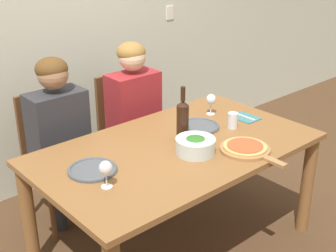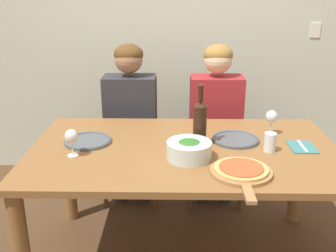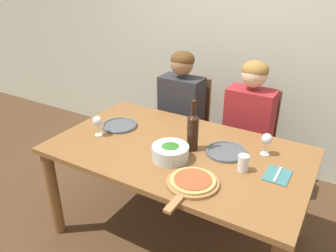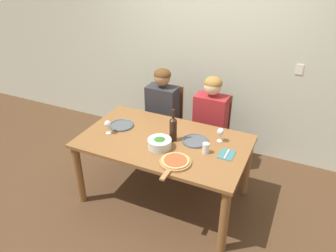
{
  "view_description": "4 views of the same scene",
  "coord_description": "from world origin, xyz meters",
  "px_view_note": "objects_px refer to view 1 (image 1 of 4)",
  "views": [
    {
      "loc": [
        -1.73,
        -1.88,
        1.99
      ],
      "look_at": [
        0.06,
        0.15,
        0.81
      ],
      "focal_mm": 50.0,
      "sensor_mm": 36.0,
      "label": 1
    },
    {
      "loc": [
        -0.06,
        -2.02,
        1.61
      ],
      "look_at": [
        -0.09,
        -0.02,
        0.88
      ],
      "focal_mm": 42.0,
      "sensor_mm": 36.0,
      "label": 2
    },
    {
      "loc": [
        0.92,
        -1.69,
        1.85
      ],
      "look_at": [
        -0.11,
        0.05,
        0.87
      ],
      "focal_mm": 35.0,
      "sensor_mm": 36.0,
      "label": 3
    },
    {
      "loc": [
        1.24,
        -2.57,
        2.52
      ],
      "look_at": [
        -0.01,
        0.11,
        0.85
      ],
      "focal_mm": 35.0,
      "sensor_mm": 36.0,
      "label": 4
    }
  ],
  "objects_px": {
    "wine_glass_left": "(106,169)",
    "chair_right": "(127,130)",
    "chair_left": "(54,154)",
    "person_woman": "(59,129)",
    "pizza_on_board": "(246,148)",
    "broccoli_bowl": "(195,145)",
    "dinner_plate_left": "(93,169)",
    "water_tumbler": "(233,120)",
    "dinner_plate_right": "(199,126)",
    "wine_glass_right": "(211,100)",
    "person_man": "(135,106)",
    "fork_on_napkin": "(245,117)",
    "wine_bottle": "(183,119)"
  },
  "relations": [
    {
      "from": "wine_glass_left",
      "to": "chair_right",
      "type": "bearing_deg",
      "value": 49.17
    },
    {
      "from": "chair_left",
      "to": "wine_glass_left",
      "type": "bearing_deg",
      "value": -102.07
    },
    {
      "from": "person_woman",
      "to": "pizza_on_board",
      "type": "bearing_deg",
      "value": -58.49
    },
    {
      "from": "broccoli_bowl",
      "to": "dinner_plate_left",
      "type": "distance_m",
      "value": 0.61
    },
    {
      "from": "pizza_on_board",
      "to": "water_tumbler",
      "type": "height_order",
      "value": "water_tumbler"
    },
    {
      "from": "person_woman",
      "to": "water_tumbler",
      "type": "distance_m",
      "value": 1.15
    },
    {
      "from": "dinner_plate_right",
      "to": "wine_glass_left",
      "type": "xyz_separation_m",
      "value": [
        -0.9,
        -0.23,
        0.1
      ]
    },
    {
      "from": "chair_right",
      "to": "wine_glass_right",
      "type": "xyz_separation_m",
      "value": [
        0.28,
        -0.63,
        0.36
      ]
    },
    {
      "from": "wine_glass_left",
      "to": "chair_left",
      "type": "bearing_deg",
      "value": 77.93
    },
    {
      "from": "person_woman",
      "to": "person_man",
      "type": "relative_size",
      "value": 1.0
    },
    {
      "from": "fork_on_napkin",
      "to": "pizza_on_board",
      "type": "bearing_deg",
      "value": -139.58
    },
    {
      "from": "wine_glass_left",
      "to": "dinner_plate_left",
      "type": "bearing_deg",
      "value": 78.47
    },
    {
      "from": "chair_right",
      "to": "broccoli_bowl",
      "type": "bearing_deg",
      "value": -103.03
    },
    {
      "from": "pizza_on_board",
      "to": "dinner_plate_right",
      "type": "bearing_deg",
      "value": 85.36
    },
    {
      "from": "wine_glass_right",
      "to": "broccoli_bowl",
      "type": "bearing_deg",
      "value": -144.4
    },
    {
      "from": "wine_bottle",
      "to": "chair_left",
      "type": "bearing_deg",
      "value": 119.97
    },
    {
      "from": "broccoli_bowl",
      "to": "fork_on_napkin",
      "type": "height_order",
      "value": "broccoli_bowl"
    },
    {
      "from": "dinner_plate_left",
      "to": "wine_glass_left",
      "type": "height_order",
      "value": "wine_glass_left"
    },
    {
      "from": "person_man",
      "to": "wine_glass_right",
      "type": "relative_size",
      "value": 8.03
    },
    {
      "from": "chair_right",
      "to": "dinner_plate_right",
      "type": "xyz_separation_m",
      "value": [
        0.05,
        -0.74,
        0.26
      ]
    },
    {
      "from": "chair_right",
      "to": "dinner_plate_left",
      "type": "relative_size",
      "value": 3.42
    },
    {
      "from": "dinner_plate_right",
      "to": "fork_on_napkin",
      "type": "distance_m",
      "value": 0.37
    },
    {
      "from": "chair_left",
      "to": "dinner_plate_right",
      "type": "bearing_deg",
      "value": -47.33
    },
    {
      "from": "pizza_on_board",
      "to": "chair_left",
      "type": "bearing_deg",
      "value": 118.97
    },
    {
      "from": "wine_glass_left",
      "to": "fork_on_napkin",
      "type": "bearing_deg",
      "value": 6.25
    },
    {
      "from": "person_woman",
      "to": "dinner_plate_right",
      "type": "height_order",
      "value": "person_woman"
    },
    {
      "from": "wine_bottle",
      "to": "dinner_plate_left",
      "type": "height_order",
      "value": "wine_bottle"
    },
    {
      "from": "person_man",
      "to": "dinner_plate_left",
      "type": "xyz_separation_m",
      "value": [
        -0.81,
        -0.67,
        0.03
      ]
    },
    {
      "from": "chair_right",
      "to": "person_woman",
      "type": "relative_size",
      "value": 0.77
    },
    {
      "from": "chair_right",
      "to": "dinner_plate_right",
      "type": "height_order",
      "value": "chair_right"
    },
    {
      "from": "chair_right",
      "to": "dinner_plate_left",
      "type": "bearing_deg",
      "value": -135.79
    },
    {
      "from": "dinner_plate_left",
      "to": "wine_glass_left",
      "type": "distance_m",
      "value": 0.22
    },
    {
      "from": "person_man",
      "to": "pizza_on_board",
      "type": "distance_m",
      "value": 1.06
    },
    {
      "from": "person_woman",
      "to": "dinner_plate_right",
      "type": "relative_size",
      "value": 4.45
    },
    {
      "from": "wine_glass_right",
      "to": "water_tumbler",
      "type": "relative_size",
      "value": 1.44
    },
    {
      "from": "dinner_plate_right",
      "to": "chair_left",
      "type": "bearing_deg",
      "value": 132.67
    },
    {
      "from": "pizza_on_board",
      "to": "fork_on_napkin",
      "type": "bearing_deg",
      "value": 40.42
    },
    {
      "from": "dinner_plate_right",
      "to": "person_man",
      "type": "bearing_deg",
      "value": 94.53
    },
    {
      "from": "wine_glass_left",
      "to": "dinner_plate_right",
      "type": "bearing_deg",
      "value": 14.65
    },
    {
      "from": "chair_left",
      "to": "water_tumbler",
      "type": "distance_m",
      "value": 1.27
    },
    {
      "from": "dinner_plate_right",
      "to": "wine_glass_left",
      "type": "bearing_deg",
      "value": -165.35
    },
    {
      "from": "fork_on_napkin",
      "to": "wine_glass_left",
      "type": "bearing_deg",
      "value": -173.75
    },
    {
      "from": "person_woman",
      "to": "wine_glass_right",
      "type": "distance_m",
      "value": 1.06
    },
    {
      "from": "chair_left",
      "to": "wine_glass_right",
      "type": "height_order",
      "value": "chair_left"
    },
    {
      "from": "fork_on_napkin",
      "to": "broccoli_bowl",
      "type": "bearing_deg",
      "value": -166.33
    },
    {
      "from": "chair_right",
      "to": "dinner_plate_right",
      "type": "relative_size",
      "value": 3.42
    },
    {
      "from": "person_woman",
      "to": "wine_glass_left",
      "type": "relative_size",
      "value": 8.03
    },
    {
      "from": "water_tumbler",
      "to": "fork_on_napkin",
      "type": "relative_size",
      "value": 0.58
    },
    {
      "from": "wine_bottle",
      "to": "water_tumbler",
      "type": "relative_size",
      "value": 3.34
    },
    {
      "from": "water_tumbler",
      "to": "wine_bottle",
      "type": "bearing_deg",
      "value": 168.29
    }
  ]
}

